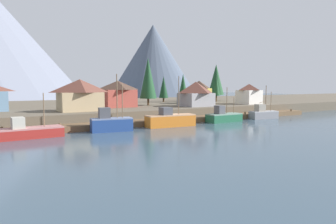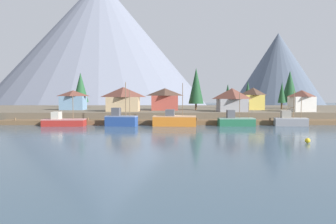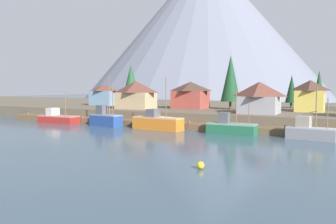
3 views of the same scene
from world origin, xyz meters
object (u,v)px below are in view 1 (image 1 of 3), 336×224
conifer_mid_right (183,86)px  conifer_back_left (216,86)px  house_red (118,94)px  house_grey (196,94)px  conifer_near_right (148,78)px  conifer_mid_left (164,87)px  conifer_back_right (216,80)px  house_white (249,94)px  fishing_boat_orange (170,120)px  fishing_boat_grey (263,114)px  fishing_boat_blue (111,123)px  fishing_boat_red (29,131)px  house_tan (80,95)px  fishing_boat_green (224,117)px  house_yellow (199,92)px

conifer_mid_right → conifer_back_left: bearing=-30.7°
conifer_mid_right → house_red: bearing=-156.5°
house_grey → conifer_near_right: bearing=133.2°
conifer_mid_left → conifer_back_right: conifer_back_right is taller
house_red → conifer_back_left: (34.47, 6.06, 1.80)m
house_white → conifer_mid_left: 24.96m
house_grey → conifer_back_left: conifer_back_left is taller
fishing_boat_orange → fishing_boat_grey: (24.74, 0.23, -0.10)m
conifer_near_right → conifer_back_right: (30.19, 9.78, 0.11)m
fishing_boat_grey → conifer_mid_right: size_ratio=0.88×
fishing_boat_blue → conifer_mid_right: (34.92, 30.25, 5.92)m
house_red → conifer_near_right: conifer_near_right is taller
house_grey → fishing_boat_blue: bearing=-155.4°
house_red → fishing_boat_blue: bearing=-115.7°
conifer_mid_right → fishing_boat_red: bearing=-147.4°
conifer_mid_left → house_tan: bearing=-147.6°
fishing_boat_green → conifer_near_right: bearing=107.6°
fishing_boat_red → conifer_mid_left: 52.48m
house_tan → house_white: bearing=-1.3°
fishing_boat_green → house_white: size_ratio=1.41×
fishing_boat_grey → house_white: size_ratio=1.39×
conifer_mid_left → fishing_boat_red: bearing=-142.4°
conifer_mid_right → conifer_back_right: bearing=1.1°
fishing_boat_blue → house_yellow: fishing_boat_blue is taller
house_white → conifer_back_left: conifer_back_left is taller
house_grey → conifer_mid_left: conifer_mid_left is taller
fishing_boat_green → house_white: (19.05, 11.40, 4.19)m
fishing_boat_red → conifer_back_right: size_ratio=0.75×
fishing_boat_orange → conifer_back_left: 41.37m
house_tan → conifer_mid_right: conifer_mid_right is taller
fishing_boat_orange → conifer_mid_right: bearing=57.2°
fishing_boat_green → house_grey: bearing=81.8°
house_red → house_grey: (16.98, -7.05, -0.09)m
fishing_boat_grey → conifer_near_right: conifer_near_right is taller
fishing_boat_blue → fishing_boat_orange: size_ratio=1.00×
house_red → conifer_mid_left: 23.68m
fishing_boat_blue → house_tan: fishing_boat_blue is taller
conifer_mid_right → fishing_boat_grey: bearing=-87.8°
house_yellow → conifer_mid_right: size_ratio=0.74×
conifer_near_right → conifer_mid_right: size_ratio=1.39×
conifer_near_right → conifer_back_right: bearing=17.9°
conifer_mid_left → house_yellow: bearing=-65.2°
house_tan → conifer_near_right: (19.23, 8.09, 3.58)m
house_yellow → conifer_back_right: bearing=33.8°
conifer_near_right → conifer_mid_right: bearing=29.2°
fishing_boat_grey → conifer_mid_left: 32.99m
fishing_boat_blue → fishing_boat_orange: 11.35m
conifer_near_right → house_tan: bearing=-157.2°
fishing_boat_blue → conifer_mid_left: 43.45m
conifer_back_right → house_tan: bearing=-160.1°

